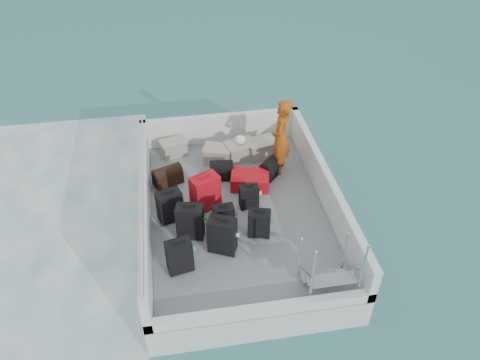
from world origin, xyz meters
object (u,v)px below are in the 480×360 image
object	(u,v)px
passenger	(281,138)
suitcase_1	(190,222)
crate_1	(218,155)
crate_0	(174,148)
suitcase_6	(259,224)
suitcase_5	(205,193)
suitcase_4	(224,219)
suitcase_7	(249,197)
suitcase_3	(222,236)
suitcase_8	(250,180)
crate_3	(261,149)
crate_2	(240,151)
suitcase_0	(180,257)
suitcase_2	(170,206)

from	to	relation	value
passenger	suitcase_1	bearing A→B (deg)	-28.82
crate_1	crate_0	bearing A→B (deg)	155.17
suitcase_6	crate_1	xyz separation A→B (m)	(-0.45, 2.38, -0.11)
suitcase_5	suitcase_6	size ratio (longest dim) A/B	1.31
suitcase_4	suitcase_7	bearing A→B (deg)	40.91
suitcase_5	suitcase_6	xyz separation A→B (m)	(0.87, -0.92, -0.09)
suitcase_4	suitcase_6	distance (m)	0.65
suitcase_3	suitcase_6	distance (m)	0.76
suitcase_8	crate_3	size ratio (longest dim) A/B	1.26
suitcase_7	crate_2	size ratio (longest dim) A/B	0.84
suitcase_0	suitcase_7	distance (m)	1.97
suitcase_5	suitcase_1	bearing A→B (deg)	-140.47
suitcase_0	suitcase_5	xyz separation A→B (m)	(0.59, 1.52, 0.04)
passenger	suitcase_4	bearing A→B (deg)	-19.58
suitcase_0	suitcase_5	size ratio (longest dim) A/B	0.89
suitcase_3	suitcase_4	size ratio (longest dim) A/B	1.28
suitcase_6	crate_0	xyz separation A→B (m)	(-1.39, 2.81, -0.12)
suitcase_0	suitcase_6	size ratio (longest dim) A/B	1.17
suitcase_4	crate_1	world-z (taller)	suitcase_4
suitcase_5	crate_2	distance (m)	1.77
suitcase_7	passenger	bearing A→B (deg)	48.99
suitcase_5	suitcase_8	bearing A→B (deg)	1.72
crate_1	suitcase_5	bearing A→B (deg)	-105.96
suitcase_3	crate_1	size ratio (longest dim) A/B	1.28
suitcase_1	suitcase_2	xyz separation A→B (m)	(-0.34, 0.50, -0.03)
suitcase_1	passenger	size ratio (longest dim) A/B	0.42
suitcase_6	crate_3	xyz separation A→B (m)	(0.53, 2.42, -0.09)
crate_2	suitcase_1	bearing A→B (deg)	-119.55
suitcase_0	crate_1	distance (m)	3.15
suitcase_5	crate_0	xyz separation A→B (m)	(-0.52, 1.89, -0.21)
suitcase_1	suitcase_2	bearing A→B (deg)	138.01
suitcase_5	suitcase_3	bearing A→B (deg)	-107.33
suitcase_2	suitcase_3	distance (m)	1.28
crate_0	crate_1	xyz separation A→B (m)	(0.94, -0.43, 0.01)
suitcase_3	crate_3	xyz separation A→B (m)	(1.23, 2.70, -0.18)
suitcase_0	suitcase_8	distance (m)	2.54
suitcase_1	suitcase_5	world-z (taller)	suitcase_5
crate_3	passenger	bearing A→B (deg)	-65.47
suitcase_0	suitcase_4	xyz separation A→B (m)	(0.84, 0.83, -0.05)
suitcase_3	suitcase_6	bearing A→B (deg)	45.82
suitcase_0	suitcase_5	world-z (taller)	suitcase_5
suitcase_1	suitcase_6	bearing A→B (deg)	5.77
suitcase_0	suitcase_4	distance (m)	1.18
crate_0	suitcase_5	bearing A→B (deg)	-74.67
suitcase_8	suitcase_4	bearing A→B (deg)	161.87
suitcase_1	suitcase_7	xyz separation A→B (m)	(1.17, 0.60, -0.09)
suitcase_6	suitcase_7	xyz separation A→B (m)	(-0.05, 0.78, -0.02)
suitcase_8	crate_0	world-z (taller)	crate_0
suitcase_7	suitcase_1	bearing A→B (deg)	-155.19
suitcase_8	crate_0	size ratio (longest dim) A/B	1.48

